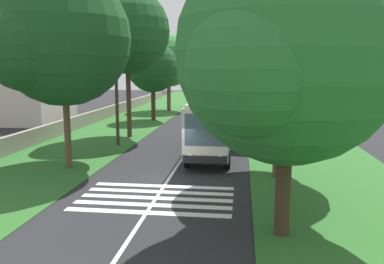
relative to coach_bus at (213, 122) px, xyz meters
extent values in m
plane|color=#262628|center=(-6.78, 1.80, -2.15)|extent=(160.00, 160.00, 0.00)
cube|color=#2D6628|center=(8.22, 10.00, -2.13)|extent=(120.00, 8.00, 0.04)
cube|color=#2D6628|center=(8.22, -6.40, -2.13)|extent=(120.00, 8.00, 0.04)
cube|color=silver|center=(8.22, 1.80, -2.14)|extent=(110.00, 0.16, 0.01)
cube|color=silver|center=(-0.03, 0.00, -0.05)|extent=(11.00, 2.50, 2.90)
cube|color=slate|center=(0.27, 0.00, 0.48)|extent=(9.68, 2.54, 0.85)
cube|color=slate|center=(-5.49, 0.00, 0.30)|extent=(0.08, 2.20, 1.74)
cube|color=#1E4C9E|center=(-0.03, 0.00, -1.05)|extent=(10.78, 2.53, 0.36)
cube|color=silver|center=(-0.03, 0.00, 1.49)|extent=(10.56, 2.30, 0.18)
cube|color=black|center=(-5.61, 0.00, -1.28)|extent=(0.16, 2.40, 0.40)
sphere|color=#F2EDCC|center=(-5.55, 0.80, -1.15)|extent=(0.24, 0.24, 0.24)
sphere|color=#F2EDCC|center=(-5.55, -0.81, -1.15)|extent=(0.24, 0.24, 0.24)
cylinder|color=black|center=(-3.93, 1.15, -1.60)|extent=(1.10, 0.32, 1.10)
cylinder|color=black|center=(3.47, 1.15, -1.60)|extent=(1.10, 0.32, 1.10)
cylinder|color=black|center=(-3.93, -1.15, -1.60)|extent=(1.10, 0.32, 1.10)
cylinder|color=black|center=(3.47, -1.15, -1.60)|extent=(1.10, 0.32, 1.10)
cube|color=silver|center=(-11.39, 1.80, -2.14)|extent=(0.45, 6.80, 0.01)
cube|color=silver|center=(-10.49, 1.80, -2.14)|extent=(0.45, 6.80, 0.01)
cube|color=silver|center=(-9.59, 1.80, -2.14)|extent=(0.45, 6.80, 0.01)
cube|color=silver|center=(-8.69, 1.80, -2.14)|extent=(0.45, 6.80, 0.01)
cube|color=silver|center=(-7.79, 1.80, -2.14)|extent=(0.45, 6.80, 0.01)
cube|color=navy|center=(20.14, 0.13, -1.62)|extent=(4.30, 1.75, 0.70)
cube|color=slate|center=(20.04, 0.13, -0.99)|extent=(2.00, 1.61, 0.55)
cylinder|color=black|center=(18.79, 0.91, -1.83)|extent=(0.64, 0.22, 0.64)
cylinder|color=black|center=(21.49, 0.91, -1.83)|extent=(0.64, 0.22, 0.64)
cylinder|color=black|center=(18.79, -0.65, -1.83)|extent=(0.64, 0.22, 0.64)
cylinder|color=black|center=(21.49, -0.65, -1.83)|extent=(0.64, 0.22, 0.64)
cube|color=#B7A893|center=(29.70, 3.62, -1.62)|extent=(4.30, 1.75, 0.70)
cube|color=slate|center=(29.60, 3.62, -0.99)|extent=(2.00, 1.61, 0.55)
cylinder|color=black|center=(28.35, 4.40, -1.83)|extent=(0.64, 0.22, 0.64)
cylinder|color=black|center=(31.05, 4.40, -1.83)|extent=(0.64, 0.22, 0.64)
cylinder|color=black|center=(28.35, 2.84, -1.83)|extent=(0.64, 0.22, 0.64)
cylinder|color=black|center=(31.05, 2.84, -1.83)|extent=(0.64, 0.22, 0.64)
cube|color=#145933|center=(35.56, 3.73, -1.62)|extent=(4.30, 1.75, 0.70)
cube|color=slate|center=(35.46, 3.73, -0.99)|extent=(2.00, 1.61, 0.55)
cylinder|color=black|center=(34.21, 4.51, -1.83)|extent=(0.64, 0.22, 0.64)
cylinder|color=black|center=(36.91, 4.51, -1.83)|extent=(0.64, 0.22, 0.64)
cylinder|color=black|center=(34.21, 2.95, -1.83)|extent=(0.64, 0.22, 0.64)
cylinder|color=black|center=(36.91, 2.95, -1.83)|extent=(0.64, 0.22, 0.64)
cube|color=#BFB299|center=(44.70, -0.22, -0.67)|extent=(6.00, 2.10, 2.10)
cube|color=slate|center=(44.90, -0.22, -0.29)|extent=(5.04, 2.13, 0.70)
cube|color=slate|center=(41.73, -0.22, -0.46)|extent=(0.06, 1.76, 1.18)
cylinder|color=black|center=(42.80, 0.73, -1.77)|extent=(0.76, 0.24, 0.76)
cylinder|color=black|center=(46.60, 0.73, -1.77)|extent=(0.76, 0.24, 0.76)
cylinder|color=black|center=(42.80, -1.17, -1.77)|extent=(0.76, 0.24, 0.76)
cylinder|color=black|center=(46.60, -1.17, -1.77)|extent=(0.76, 0.24, 0.76)
cylinder|color=#4C3826|center=(5.40, 7.29, 1.24)|extent=(0.39, 0.39, 6.69)
sphere|color=#19471E|center=(5.40, 7.29, 6.46)|extent=(6.85, 6.85, 6.85)
sphere|color=#19471E|center=(7.45, 7.29, 5.95)|extent=(4.58, 4.58, 4.58)
sphere|color=#19471E|center=(3.68, 8.31, 5.95)|extent=(4.55, 4.55, 4.55)
cylinder|color=brown|center=(25.73, 7.70, 0.24)|extent=(0.51, 0.51, 4.69)
sphere|color=#337A38|center=(25.73, 7.70, 4.46)|extent=(6.80, 6.80, 6.80)
sphere|color=#337A38|center=(27.77, 7.70, 3.95)|extent=(3.92, 3.92, 3.92)
sphere|color=#337A38|center=(24.03, 8.72, 3.95)|extent=(3.77, 3.77, 3.77)
cylinder|color=#3D2D1E|center=(15.80, 7.57, 0.01)|extent=(0.47, 0.47, 4.24)
sphere|color=#19471E|center=(15.80, 7.57, 3.62)|extent=(5.41, 5.41, 5.41)
sphere|color=#19471E|center=(17.42, 7.57, 3.21)|extent=(3.76, 3.76, 3.76)
sphere|color=#19471E|center=(14.45, 8.39, 3.21)|extent=(3.07, 3.07, 3.07)
cylinder|color=brown|center=(-4.96, 7.91, 0.51)|extent=(0.37, 0.37, 5.22)
sphere|color=#19471E|center=(-4.96, 7.91, 5.17)|extent=(7.46, 7.46, 7.46)
sphere|color=#19471E|center=(-2.72, 7.91, 4.61)|extent=(5.57, 5.57, 5.57)
sphere|color=#19471E|center=(-6.83, 9.03, 4.61)|extent=(4.54, 4.54, 4.54)
cylinder|color=#3D2D1E|center=(53.77, -4.17, 0.29)|extent=(0.36, 0.36, 4.80)
sphere|color=#19471E|center=(53.77, -4.17, 4.24)|extent=(5.65, 5.65, 5.65)
sphere|color=#19471E|center=(55.46, -4.17, 3.82)|extent=(3.92, 3.92, 3.92)
sphere|color=#19471E|center=(52.35, -3.32, 3.82)|extent=(3.45, 3.45, 3.45)
cylinder|color=#4C3826|center=(6.34, -4.53, 0.78)|extent=(0.46, 0.46, 5.77)
sphere|color=#1E5623|center=(6.34, -4.53, 5.07)|extent=(5.10, 5.10, 5.10)
sphere|color=#1E5623|center=(7.87, -4.53, 4.69)|extent=(2.95, 2.95, 2.95)
sphere|color=#1E5623|center=(5.06, -3.77, 4.69)|extent=(3.79, 3.79, 3.79)
cylinder|color=brown|center=(-5.55, -3.76, 0.47)|extent=(0.39, 0.39, 5.15)
sphere|color=#337A38|center=(-5.55, -3.76, 4.86)|extent=(6.61, 6.61, 6.61)
sphere|color=#337A38|center=(-3.57, -3.76, 4.37)|extent=(4.82, 4.82, 4.82)
sphere|color=#337A38|center=(-7.20, -2.77, 4.37)|extent=(4.04, 4.04, 4.04)
cylinder|color=#3D2D1E|center=(-12.91, -3.34, -0.02)|extent=(0.53, 0.53, 4.18)
sphere|color=#286B2D|center=(-12.91, -3.34, 4.09)|extent=(7.34, 7.34, 7.34)
sphere|color=#286B2D|center=(-10.70, -3.34, 3.54)|extent=(5.11, 5.11, 5.11)
sphere|color=#286B2D|center=(-14.74, -2.24, 3.54)|extent=(4.04, 4.04, 4.04)
cylinder|color=#473828|center=(1.93, 7.18, 2.14)|extent=(0.24, 0.24, 8.49)
cube|color=#3D3326|center=(1.93, 7.18, 5.79)|extent=(0.12, 1.40, 0.12)
cube|color=gray|center=(13.22, 13.40, -1.50)|extent=(70.00, 0.40, 1.21)
cube|color=beige|center=(13.13, 19.88, 1.08)|extent=(8.30, 6.08, 6.45)
cube|color=brown|center=(13.13, 19.88, 4.58)|extent=(8.90, 6.68, 0.55)
camera|label=1|loc=(-26.18, -1.88, 3.58)|focal=37.16mm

